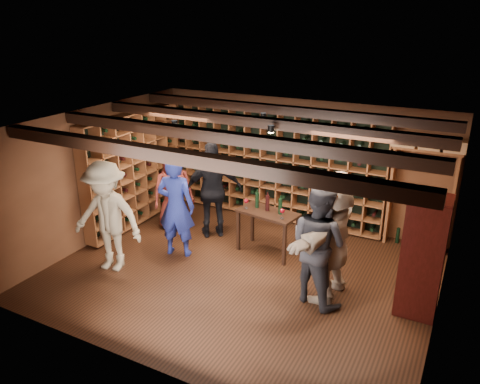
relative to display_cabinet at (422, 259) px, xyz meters
The scene contains 13 objects.
ground 2.85m from the display_cabinet, behind, with size 6.00×6.00×0.00m, color #33190E.
room_shell 3.14m from the display_cabinet, behind, with size 6.00×6.00×6.00m.
wine_rack_back 3.89m from the display_cabinet, 146.67° to the left, with size 4.65×0.30×2.20m.
wine_rack_left 5.59m from the display_cabinet, behind, with size 0.30×2.65×2.20m.
crate_shelf 2.26m from the display_cabinet, 98.20° to the left, with size 1.20×0.32×2.07m.
display_cabinet is the anchor object (origin of this frame).
man_blue_shirt 4.03m from the display_cabinet, behind, with size 0.66×0.43×1.81m, color navy.
man_grey_suit 1.43m from the display_cabinet, 164.95° to the right, with size 0.90×0.70×1.85m, color black.
guest_red_floral 4.76m from the display_cabinet, behind, with size 0.80×0.52×1.64m, color maroon.
guest_woman_black 3.92m from the display_cabinet, 167.93° to the left, with size 1.08×0.45×1.85m, color black.
guest_khaki 4.84m from the display_cabinet, 167.39° to the right, with size 1.21×0.70×1.88m, color gray.
guest_beige 1.27m from the display_cabinet, behind, with size 1.85×0.59×2.00m, color gray.
tasting_table 2.71m from the display_cabinet, 166.19° to the left, with size 1.12×0.69×1.08m.
Camera 1 is at (3.11, -6.03, 4.02)m, focal length 35.00 mm.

